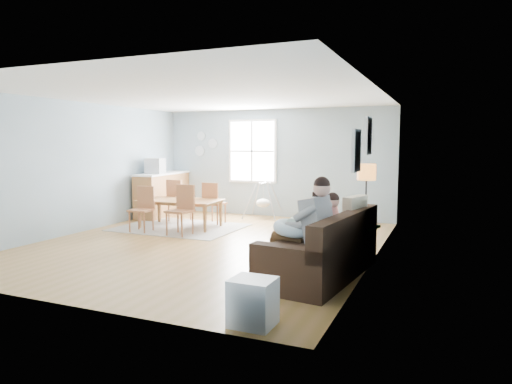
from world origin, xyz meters
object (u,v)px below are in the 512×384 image
at_px(storage_cube, 252,302).
at_px(counter, 163,194).
at_px(toddler, 325,219).
at_px(floor_lamp, 366,180).
at_px(monitor, 155,166).
at_px(dining_table, 180,214).
at_px(chair_nw, 177,197).
at_px(sofa, 324,254).
at_px(father, 306,225).
at_px(chair_ne, 213,200).
at_px(chair_sw, 143,206).
at_px(chair_se, 182,206).
at_px(baby_swing, 263,202).

xyz_separation_m(storage_cube, counter, (-4.97, 5.70, 0.32)).
relative_size(toddler, storage_cube, 1.94).
relative_size(floor_lamp, monitor, 3.29).
bearing_deg(floor_lamp, monitor, 162.05).
xyz_separation_m(storage_cube, dining_table, (-3.62, 4.37, 0.07)).
bearing_deg(chair_nw, sofa, -35.24).
height_order(father, floor_lamp, floor_lamp).
height_order(father, toddler, father).
bearing_deg(dining_table, chair_ne, 50.48).
height_order(floor_lamp, dining_table, floor_lamp).
distance_m(floor_lamp, chair_ne, 4.02).
xyz_separation_m(father, monitor, (-4.99, 3.67, 0.53)).
bearing_deg(chair_sw, counter, 113.59).
height_order(storage_cube, chair_nw, chair_nw).
relative_size(storage_cube, chair_se, 0.48).
xyz_separation_m(chair_se, chair_nw, (-0.95, 1.29, -0.01)).
distance_m(sofa, chair_ne, 4.58).
distance_m(chair_sw, monitor, 1.95).
xyz_separation_m(father, chair_se, (-3.21, 2.08, -0.18)).
relative_size(storage_cube, dining_table, 0.28).
bearing_deg(dining_table, storage_cube, -53.61).
relative_size(chair_nw, monitor, 2.20).
bearing_deg(toddler, chair_sw, 160.14).
distance_m(father, chair_nw, 5.36).
relative_size(toddler, counter, 0.46).
bearing_deg(chair_sw, chair_nw, 89.62).
distance_m(father, chair_ne, 4.66).
xyz_separation_m(toddler, storage_cube, (-0.19, -2.18, -0.53)).
height_order(chair_sw, monitor, monitor).
relative_size(chair_se, counter, 0.50).
bearing_deg(counter, dining_table, -44.56).
height_order(floor_lamp, monitor, floor_lamp).
bearing_deg(dining_table, father, -39.67).
relative_size(sofa, father, 1.65).
bearing_deg(monitor, storage_cube, -47.25).
bearing_deg(storage_cube, father, 87.82).
distance_m(chair_se, chair_nw, 1.60).
bearing_deg(baby_swing, sofa, -58.48).
relative_size(storage_cube, baby_swing, 0.50).
xyz_separation_m(storage_cube, monitor, (-4.92, 5.33, 1.05)).
distance_m(sofa, chair_sw, 4.71).
xyz_separation_m(chair_se, chair_ne, (-0.00, 1.29, -0.03)).
distance_m(floor_lamp, counter, 5.94).
height_order(storage_cube, chair_ne, chair_ne).
distance_m(chair_sw, chair_nw, 1.29).
height_order(chair_se, chair_nw, chair_se).
bearing_deg(monitor, chair_ne, -9.88).
relative_size(floor_lamp, chair_se, 1.48).
bearing_deg(chair_sw, floor_lamp, -2.07).
bearing_deg(sofa, floor_lamp, 79.95).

